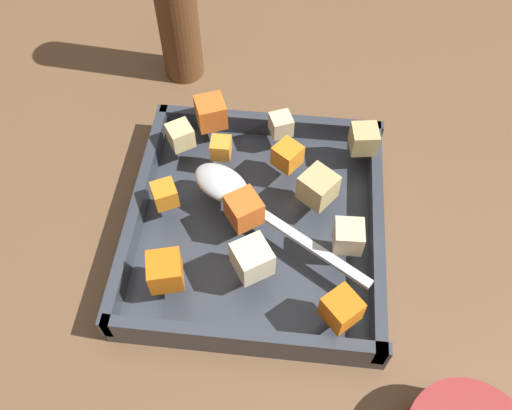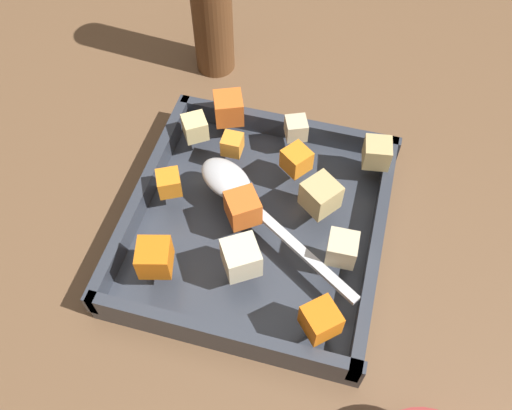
# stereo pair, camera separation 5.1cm
# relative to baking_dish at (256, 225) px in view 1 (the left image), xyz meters

# --- Properties ---
(ground_plane) EXTENTS (4.00, 4.00, 0.00)m
(ground_plane) POSITION_rel_baking_dish_xyz_m (0.02, -0.00, -0.01)
(ground_plane) COLOR brown
(baking_dish) EXTENTS (0.29, 0.27, 0.04)m
(baking_dish) POSITION_rel_baking_dish_xyz_m (0.00, 0.00, 0.00)
(baking_dish) COLOR #333842
(baking_dish) RESTS_ON ground_plane
(carrot_chunk_mid_left) EXTENTS (0.04, 0.04, 0.03)m
(carrot_chunk_mid_left) POSITION_rel_baking_dish_xyz_m (0.12, 0.07, 0.05)
(carrot_chunk_mid_left) COLOR orange
(carrot_chunk_mid_left) RESTS_ON baking_dish
(carrot_chunk_front_center) EXTENTS (0.03, 0.03, 0.02)m
(carrot_chunk_front_center) POSITION_rel_baking_dish_xyz_m (0.00, 0.10, 0.04)
(carrot_chunk_front_center) COLOR orange
(carrot_chunk_front_center) RESTS_ON baking_dish
(carrot_chunk_heap_side) EXTENTS (0.04, 0.04, 0.03)m
(carrot_chunk_heap_side) POSITION_rel_baking_dish_xyz_m (-0.11, -0.09, 0.05)
(carrot_chunk_heap_side) COLOR orange
(carrot_chunk_heap_side) RESTS_ON baking_dish
(carrot_chunk_far_right) EXTENTS (0.04, 0.04, 0.03)m
(carrot_chunk_far_right) POSITION_rel_baking_dish_xyz_m (-0.09, 0.08, 0.05)
(carrot_chunk_far_right) COLOR orange
(carrot_chunk_far_right) RESTS_ON baking_dish
(carrot_chunk_heap_top) EXTENTS (0.04, 0.04, 0.03)m
(carrot_chunk_heap_top) POSITION_rel_baking_dish_xyz_m (-0.01, 0.01, 0.05)
(carrot_chunk_heap_top) COLOR orange
(carrot_chunk_heap_top) RESTS_ON baking_dish
(carrot_chunk_near_spoon) EXTENTS (0.02, 0.02, 0.02)m
(carrot_chunk_near_spoon) POSITION_rel_baking_dish_xyz_m (0.07, 0.05, 0.04)
(carrot_chunk_near_spoon) COLOR orange
(carrot_chunk_near_spoon) RESTS_ON baking_dish
(carrot_chunk_near_right) EXTENTS (0.04, 0.04, 0.03)m
(carrot_chunk_near_right) POSITION_rel_baking_dish_xyz_m (0.07, -0.03, 0.04)
(carrot_chunk_near_right) COLOR orange
(carrot_chunk_near_right) RESTS_ON baking_dish
(potato_chunk_corner_ne) EXTENTS (0.04, 0.04, 0.03)m
(potato_chunk_corner_ne) POSITION_rel_baking_dish_xyz_m (0.08, 0.10, 0.04)
(potato_chunk_corner_ne) COLOR #E0CC89
(potato_chunk_corner_ne) RESTS_ON baking_dish
(potato_chunk_corner_nw) EXTENTS (0.05, 0.05, 0.03)m
(potato_chunk_corner_nw) POSITION_rel_baking_dish_xyz_m (-0.07, -0.01, 0.05)
(potato_chunk_corner_nw) COLOR beige
(potato_chunk_corner_nw) RESTS_ON baking_dish
(potato_chunk_corner_se) EXTENTS (0.05, 0.05, 0.03)m
(potato_chunk_corner_se) POSITION_rel_baking_dish_xyz_m (0.02, -0.06, 0.05)
(potato_chunk_corner_se) COLOR tan
(potato_chunk_corner_se) RESTS_ON baking_dish
(potato_chunk_near_left) EXTENTS (0.03, 0.03, 0.03)m
(potato_chunk_near_left) POSITION_rel_baking_dish_xyz_m (-0.03, -0.10, 0.04)
(potato_chunk_near_left) COLOR beige
(potato_chunk_near_left) RESTS_ON baking_dish
(potato_chunk_center) EXTENTS (0.03, 0.03, 0.03)m
(potato_chunk_center) POSITION_rel_baking_dish_xyz_m (0.10, -0.11, 0.04)
(potato_chunk_center) COLOR tan
(potato_chunk_center) RESTS_ON baking_dish
(potato_chunk_corner_sw) EXTENTS (0.03, 0.03, 0.02)m
(potato_chunk_corner_sw) POSITION_rel_baking_dish_xyz_m (0.11, -0.02, 0.04)
(potato_chunk_corner_sw) COLOR beige
(potato_chunk_corner_sw) RESTS_ON baking_dish
(serving_spoon) EXTENTS (0.14, 0.20, 0.02)m
(serving_spoon) POSITION_rel_baking_dish_xyz_m (0.02, 0.03, 0.04)
(serving_spoon) COLOR silver
(serving_spoon) RESTS_ON baking_dish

